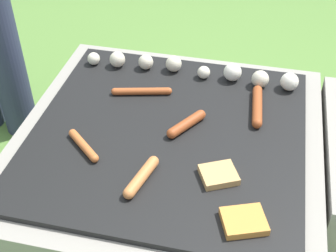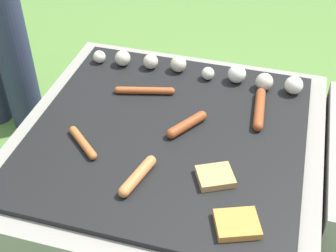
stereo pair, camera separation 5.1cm
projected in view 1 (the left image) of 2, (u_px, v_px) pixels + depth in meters
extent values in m
plane|color=#567F38|center=(168.00, 213.00, 1.59)|extent=(14.00, 14.00, 0.00)
cube|color=gray|center=(168.00, 177.00, 1.48)|extent=(0.88, 0.88, 0.35)
cube|color=black|center=(168.00, 134.00, 1.36)|extent=(0.78, 0.78, 0.02)
cylinder|color=#C6753D|center=(141.00, 177.00, 1.19)|extent=(0.06, 0.13, 0.03)
sphere|color=#C6753D|center=(129.00, 193.00, 1.15)|extent=(0.03, 0.03, 0.03)
sphere|color=#C6753D|center=(153.00, 162.00, 1.24)|extent=(0.03, 0.03, 0.03)
cylinder|color=#B7602D|center=(83.00, 145.00, 1.29)|extent=(0.11, 0.10, 0.02)
sphere|color=#B7602D|center=(95.00, 158.00, 1.25)|extent=(0.02, 0.02, 0.02)
sphere|color=#B7602D|center=(73.00, 133.00, 1.33)|extent=(0.02, 0.02, 0.02)
cylinder|color=#A34C23|center=(142.00, 91.00, 1.49)|extent=(0.17, 0.06, 0.02)
sphere|color=#A34C23|center=(169.00, 91.00, 1.49)|extent=(0.02, 0.02, 0.02)
sphere|color=#A34C23|center=(115.00, 92.00, 1.49)|extent=(0.02, 0.02, 0.02)
cylinder|color=#93421E|center=(257.00, 106.00, 1.42)|extent=(0.04, 0.17, 0.03)
sphere|color=#93421E|center=(257.00, 90.00, 1.48)|extent=(0.03, 0.03, 0.03)
sphere|color=#93421E|center=(257.00, 123.00, 1.36)|extent=(0.03, 0.03, 0.03)
cylinder|color=#93421E|center=(187.00, 124.00, 1.36)|extent=(0.09, 0.12, 0.03)
sphere|color=#93421E|center=(172.00, 133.00, 1.32)|extent=(0.03, 0.03, 0.03)
sphere|color=#93421E|center=(201.00, 115.00, 1.39)|extent=(0.03, 0.03, 0.03)
cube|color=tan|center=(219.00, 175.00, 1.21)|extent=(0.12, 0.11, 0.02)
cube|color=#D18438|center=(244.00, 221.00, 1.09)|extent=(0.12, 0.11, 0.02)
sphere|color=beige|center=(94.00, 59.00, 1.62)|extent=(0.04, 0.04, 0.04)
sphere|color=beige|center=(117.00, 59.00, 1.60)|extent=(0.05, 0.05, 0.05)
sphere|color=beige|center=(146.00, 62.00, 1.59)|extent=(0.05, 0.05, 0.05)
sphere|color=beige|center=(174.00, 64.00, 1.58)|extent=(0.05, 0.05, 0.05)
sphere|color=beige|center=(204.00, 72.00, 1.55)|extent=(0.04, 0.04, 0.04)
sphere|color=silver|center=(233.00, 72.00, 1.54)|extent=(0.06, 0.06, 0.06)
sphere|color=beige|center=(260.00, 79.00, 1.51)|extent=(0.06, 0.06, 0.06)
sphere|color=silver|center=(289.00, 82.00, 1.50)|extent=(0.06, 0.06, 0.06)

